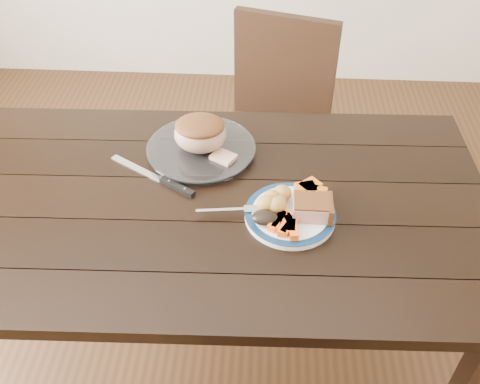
# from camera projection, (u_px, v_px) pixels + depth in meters

# --- Properties ---
(ground) EXTENTS (4.00, 4.00, 0.00)m
(ground) POSITION_uv_depth(u_px,v_px,m) (219.00, 343.00, 2.03)
(ground) COLOR #472B16
(ground) RESTS_ON ground
(dining_table) EXTENTS (1.62, 0.94, 0.75)m
(dining_table) POSITION_uv_depth(u_px,v_px,m) (214.00, 222.00, 1.59)
(dining_table) COLOR black
(dining_table) RESTS_ON ground
(chair_far) EXTENTS (0.52, 0.53, 0.93)m
(chair_far) POSITION_uv_depth(u_px,v_px,m) (274.00, 120.00, 2.22)
(chair_far) COLOR black
(chair_far) RESTS_ON ground
(dinner_plate) EXTENTS (0.25, 0.25, 0.02)m
(dinner_plate) POSITION_uv_depth(u_px,v_px,m) (290.00, 215.00, 1.47)
(dinner_plate) COLOR white
(dinner_plate) RESTS_ON dining_table
(plate_rim) EXTENTS (0.25, 0.25, 0.02)m
(plate_rim) POSITION_uv_depth(u_px,v_px,m) (290.00, 213.00, 1.46)
(plate_rim) COLOR #0E2747
(plate_rim) RESTS_ON dinner_plate
(serving_platter) EXTENTS (0.33, 0.33, 0.02)m
(serving_platter) POSITION_uv_depth(u_px,v_px,m) (201.00, 150.00, 1.69)
(serving_platter) COLOR white
(serving_platter) RESTS_ON dining_table
(pork_slice) EXTENTS (0.10, 0.08, 0.05)m
(pork_slice) POSITION_uv_depth(u_px,v_px,m) (312.00, 208.00, 1.44)
(pork_slice) COLOR tan
(pork_slice) RESTS_ON dinner_plate
(roasted_potatoes) EXTENTS (0.10, 0.10, 0.05)m
(roasted_potatoes) POSITION_uv_depth(u_px,v_px,m) (275.00, 200.00, 1.46)
(roasted_potatoes) COLOR gold
(roasted_potatoes) RESTS_ON dinner_plate
(carrot_batons) EXTENTS (0.08, 0.11, 0.02)m
(carrot_batons) POSITION_uv_depth(u_px,v_px,m) (286.00, 224.00, 1.41)
(carrot_batons) COLOR #F95A15
(carrot_batons) RESTS_ON dinner_plate
(pumpkin_wedges) EXTENTS (0.09, 0.09, 0.04)m
(pumpkin_wedges) POSITION_uv_depth(u_px,v_px,m) (310.00, 192.00, 1.49)
(pumpkin_wedges) COLOR orange
(pumpkin_wedges) RESTS_ON dinner_plate
(dark_mushroom) EXTENTS (0.07, 0.05, 0.03)m
(dark_mushroom) POSITION_uv_depth(u_px,v_px,m) (265.00, 217.00, 1.42)
(dark_mushroom) COLOR black
(dark_mushroom) RESTS_ON dinner_plate
(fork) EXTENTS (0.18, 0.04, 0.00)m
(fork) POSITION_uv_depth(u_px,v_px,m) (233.00, 210.00, 1.47)
(fork) COLOR silver
(fork) RESTS_ON dinner_plate
(roast_joint) EXTENTS (0.16, 0.14, 0.11)m
(roast_joint) POSITION_uv_depth(u_px,v_px,m) (200.00, 134.00, 1.64)
(roast_joint) COLOR tan
(roast_joint) RESTS_ON serving_platter
(cut_slice) EXTENTS (0.09, 0.08, 0.02)m
(cut_slice) POSITION_uv_depth(u_px,v_px,m) (223.00, 158.00, 1.63)
(cut_slice) COLOR tan
(cut_slice) RESTS_ON serving_platter
(carving_knife) EXTENTS (0.28, 0.19, 0.01)m
(carving_knife) POSITION_uv_depth(u_px,v_px,m) (167.00, 182.00, 1.58)
(carving_knife) COLOR silver
(carving_knife) RESTS_ON dining_table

